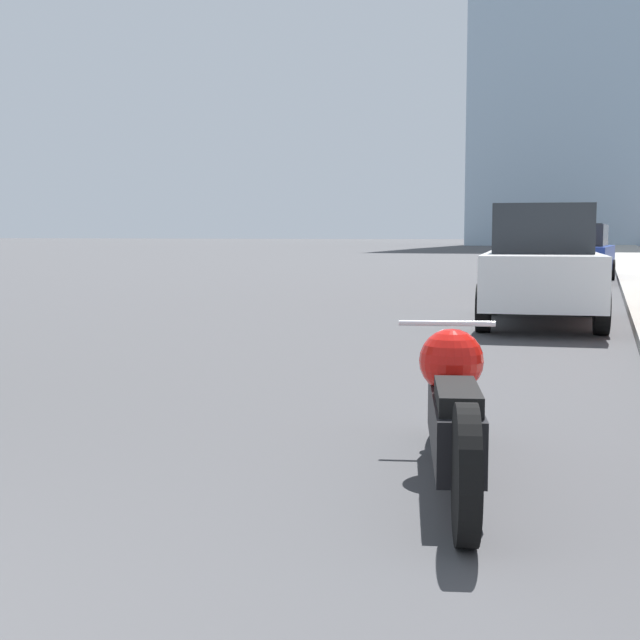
% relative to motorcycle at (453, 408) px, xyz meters
% --- Properties ---
extents(motorcycle, '(0.82, 2.59, 0.83)m').
position_rel_motorcycle_xyz_m(motorcycle, '(0.00, 0.00, 0.00)').
color(motorcycle, black).
rests_on(motorcycle, ground_plane).
extents(parked_car_white, '(2.03, 4.67, 1.80)m').
position_rel_motorcycle_xyz_m(parked_car_white, '(-0.11, 9.07, 0.48)').
color(parked_car_white, silver).
rests_on(parked_car_white, ground_plane).
extents(parked_car_blue, '(2.15, 4.62, 1.62)m').
position_rel_motorcycle_xyz_m(parked_car_blue, '(0.08, 21.30, 0.40)').
color(parked_car_blue, '#1E3899').
rests_on(parked_car_blue, ground_plane).
extents(parked_car_silver, '(1.86, 4.41, 1.78)m').
position_rel_motorcycle_xyz_m(parked_car_silver, '(0.01, 33.82, 0.48)').
color(parked_car_silver, '#BCBCC1').
rests_on(parked_car_silver, ground_plane).
extents(parked_car_black, '(2.16, 4.06, 1.73)m').
position_rel_motorcycle_xyz_m(parked_car_black, '(-0.06, 45.47, 0.45)').
color(parked_car_black, black).
rests_on(parked_car_black, ground_plane).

